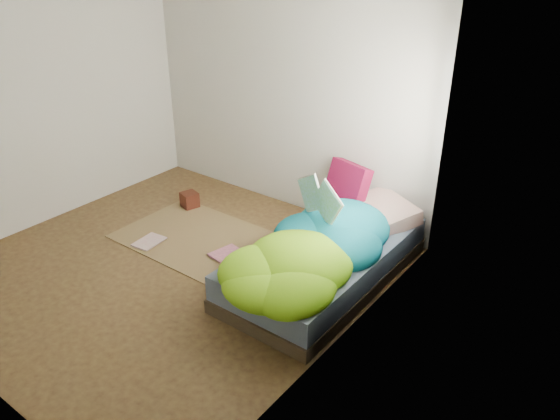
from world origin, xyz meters
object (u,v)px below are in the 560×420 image
object	(u,v)px
open_book	(319,188)
floor_book_a	(141,239)
floor_book_b	(219,249)
bed	(325,262)
pillow_magenta	(347,185)
wooden_box	(190,200)

from	to	relation	value
open_book	floor_book_a	size ratio (longest dim) A/B	1.64
floor_book_b	open_book	bearing A→B (deg)	28.91
open_book	bed	bearing A→B (deg)	-6.36
pillow_magenta	open_book	bearing A→B (deg)	-64.80
pillow_magenta	floor_book_b	bearing A→B (deg)	-113.51
bed	wooden_box	size ratio (longest dim) A/B	12.03
bed	floor_book_b	bearing A→B (deg)	-167.79
floor_book_a	floor_book_b	distance (m)	0.83
pillow_magenta	open_book	xyz separation A→B (m)	(0.13, -0.71, 0.27)
wooden_box	floor_book_a	world-z (taller)	wooden_box
pillow_magenta	wooden_box	bearing A→B (deg)	-148.96
bed	floor_book_b	distance (m)	1.09
floor_book_b	wooden_box	bearing A→B (deg)	162.56
wooden_box	floor_book_b	size ratio (longest dim) A/B	0.57
wooden_box	floor_book_a	bearing A→B (deg)	-79.48
wooden_box	floor_book_b	world-z (taller)	wooden_box
pillow_magenta	floor_book_a	distance (m)	2.11
open_book	floor_book_b	distance (m)	1.26
bed	pillow_magenta	world-z (taller)	pillow_magenta
open_book	floor_book_b	bearing A→B (deg)	-143.22
open_book	wooden_box	size ratio (longest dim) A/B	2.92
bed	floor_book_a	xyz separation A→B (m)	(-1.81, -0.55, -0.15)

